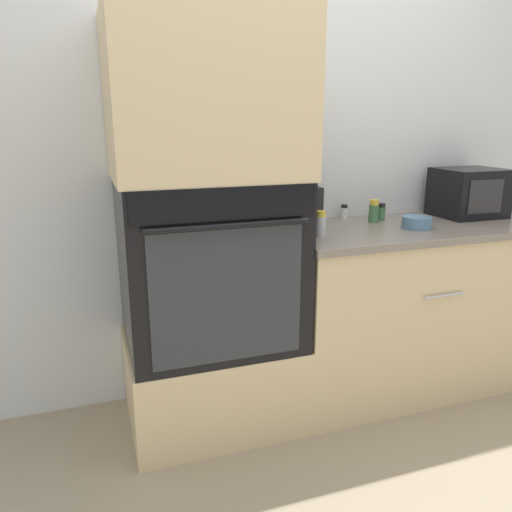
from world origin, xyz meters
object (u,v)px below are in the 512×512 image
(condiment_jar_far, at_px, (374,211))
(condiment_jar_mid, at_px, (344,212))
(microwave, at_px, (469,193))
(bowl, at_px, (417,222))
(knife_block, at_px, (309,207))
(condiment_jar_near, at_px, (321,224))
(wall_oven, at_px, (210,263))
(condiment_jar_back, at_px, (381,212))

(condiment_jar_far, bearing_deg, condiment_jar_mid, 126.53)
(microwave, relative_size, bowl, 2.40)
(knife_block, distance_m, condiment_jar_mid, 0.31)
(condiment_jar_near, bearing_deg, bowl, 0.27)
(wall_oven, bearing_deg, condiment_jar_back, 9.59)
(wall_oven, height_order, condiment_jar_far, wall_oven)
(microwave, bearing_deg, bowl, -158.56)
(microwave, xyz_separation_m, condiment_jar_near, (-0.98, -0.18, -0.07))
(knife_block, relative_size, condiment_jar_far, 2.07)
(microwave, height_order, condiment_jar_back, microwave)
(bowl, distance_m, condiment_jar_far, 0.23)
(microwave, bearing_deg, condiment_jar_mid, 167.44)
(condiment_jar_near, distance_m, condiment_jar_mid, 0.45)
(bowl, relative_size, condiment_jar_far, 1.21)
(wall_oven, height_order, bowl, wall_oven)
(microwave, height_order, condiment_jar_mid, microwave)
(wall_oven, xyz_separation_m, microwave, (1.49, 0.11, 0.23))
(bowl, height_order, condiment_jar_mid, condiment_jar_mid)
(condiment_jar_mid, bearing_deg, wall_oven, -162.34)
(condiment_jar_back, bearing_deg, microwave, -6.71)
(microwave, xyz_separation_m, condiment_jar_mid, (-0.68, 0.15, -0.09))
(knife_block, distance_m, condiment_jar_back, 0.45)
(bowl, xyz_separation_m, condiment_jar_mid, (-0.22, 0.33, 0.01))
(bowl, bearing_deg, microwave, 21.44)
(microwave, xyz_separation_m, condiment_jar_far, (-0.58, 0.02, -0.07))
(bowl, height_order, condiment_jar_back, condiment_jar_back)
(wall_oven, relative_size, condiment_jar_far, 6.41)
(microwave, distance_m, bowl, 0.50)
(wall_oven, distance_m, condiment_jar_near, 0.53)
(microwave, distance_m, knife_block, 0.95)
(condiment_jar_far, bearing_deg, bowl, -58.48)
(wall_oven, distance_m, condiment_jar_mid, 0.86)
(bowl, distance_m, condiment_jar_back, 0.25)
(wall_oven, bearing_deg, knife_block, 13.08)
(condiment_jar_mid, bearing_deg, condiment_jar_back, -28.12)
(knife_block, distance_m, condiment_jar_near, 0.21)
(microwave, distance_m, condiment_jar_mid, 0.70)
(microwave, relative_size, condiment_jar_near, 2.93)
(knife_block, relative_size, condiment_jar_mid, 3.20)
(knife_block, xyz_separation_m, condiment_jar_mid, (0.27, 0.13, -0.06))
(condiment_jar_far, bearing_deg, wall_oven, -172.22)
(knife_block, bearing_deg, condiment_jar_far, -0.21)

